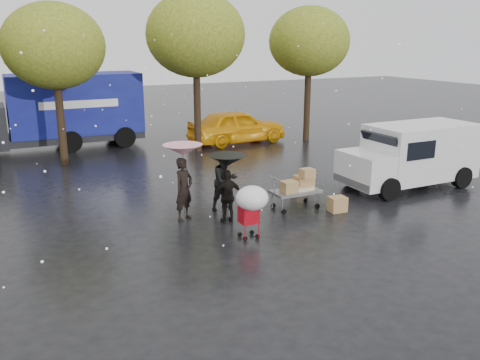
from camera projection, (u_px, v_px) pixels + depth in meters
name	position (u px, v px, depth m)	size (l,w,h in m)	color
ground	(247.00, 228.00, 14.11)	(90.00, 90.00, 0.00)	black
person_pink	(184.00, 189.00, 14.55)	(0.67, 0.44, 1.83)	black
person_middle	(225.00, 181.00, 15.43)	(0.88, 0.69, 1.81)	black
person_black	(228.00, 196.00, 14.34)	(0.90, 0.38, 1.54)	black
umbrella_pink	(183.00, 150.00, 14.24)	(1.13, 1.13, 2.21)	#4C4C4C
umbrella_black	(228.00, 161.00, 14.06)	(1.07, 1.07, 1.97)	#4C4C4C
vendor_cart	(298.00, 186.00, 15.56)	(1.52, 0.80, 1.27)	slate
shopping_cart	(252.00, 201.00, 12.99)	(0.84, 0.84, 1.46)	#AA0915
white_van	(412.00, 154.00, 17.80)	(4.91, 2.18, 2.20)	white
blue_truck	(58.00, 112.00, 23.91)	(8.30, 2.60, 3.50)	navy
box_ground_near	(337.00, 204.00, 15.40)	(0.51, 0.41, 0.46)	olive
box_ground_far	(298.00, 188.00, 17.28)	(0.43, 0.33, 0.33)	olive
yellow_taxi	(237.00, 126.00, 25.40)	(2.00, 4.97, 1.69)	#F5A80C
tree_row	(130.00, 40.00, 21.22)	(21.60, 4.40, 7.12)	black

